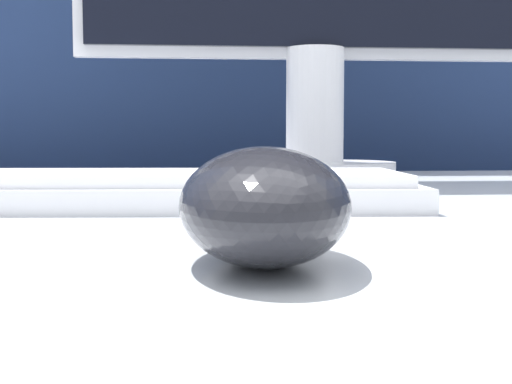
{
  "coord_description": "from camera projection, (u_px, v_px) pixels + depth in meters",
  "views": [
    {
      "loc": [
        -0.07,
        -0.51,
        0.77
      ],
      "look_at": [
        -0.04,
        -0.2,
        0.75
      ],
      "focal_mm": 50.0,
      "sensor_mm": 36.0,
      "label": 1
    }
  ],
  "objects": [
    {
      "name": "keyboard",
      "position": [
        153.0,
        190.0,
        0.49
      ],
      "size": [
        0.37,
        0.15,
        0.02
      ],
      "rotation": [
        0.0,
        0.0,
        -0.07
      ],
      "color": "white",
      "rests_on": "desk"
    },
    {
      "name": "partition_panel",
      "position": [
        235.0,
        192.0,
        1.1
      ],
      "size": [
        5.0,
        0.03,
        1.37
      ],
      "color": "navy",
      "rests_on": "ground_plane"
    },
    {
      "name": "computer_mouse_near",
      "position": [
        264.0,
        205.0,
        0.27
      ],
      "size": [
        0.07,
        0.12,
        0.04
      ],
      "rotation": [
        0.0,
        0.0,
        -0.07
      ],
      "color": "#232328",
      "rests_on": "desk"
    }
  ]
}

